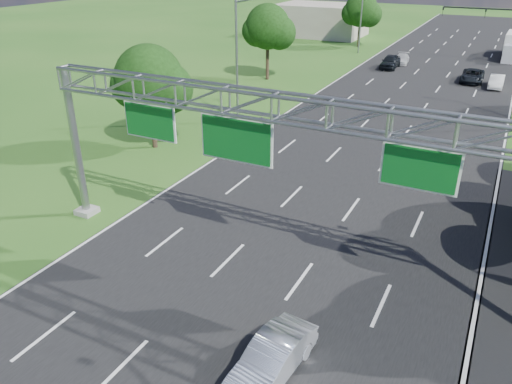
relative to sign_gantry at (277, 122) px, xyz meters
The scene contains 14 objects.
ground 19.28m from the sign_gantry, 91.05° to the left, with size 220.00×220.00×0.00m, color #235319.
road 19.28m from the sign_gantry, 91.05° to the left, with size 18.00×180.00×0.02m, color black.
sign_gantry is the anchor object (origin of this frame).
streetlight_l_near 21.47m from the sign_gantry, 122.87° to the left, with size 2.97×0.22×10.16m.
streetlight_l_far 54.28m from the sign_gantry, 102.38° to the left, with size 2.97×0.22×10.16m.
tree_verge_la 17.56m from the sign_gantry, 144.84° to the left, with size 5.76×4.80×7.40m.
tree_verge_lb 36.85m from the sign_gantry, 116.19° to the left, with size 5.76×4.80×8.06m.
tree_verge_lc 59.56m from the sign_gantry, 102.86° to the left, with size 5.76×4.80×7.62m.
building_left 69.82m from the sign_gantry, 108.69° to the left, with size 14.00×10.00×5.00m, color #9F9286.
silver_sedan 8.90m from the sign_gantry, 65.48° to the right, with size 1.43×4.09×1.35m, color silver.
car_queue_a 49.17m from the sign_gantry, 95.68° to the left, with size 1.64×4.05×1.17m, color #B8B8B8.
car_queue_b 42.68m from the sign_gantry, 84.28° to the left, with size 2.26×4.90×1.36m, color black.
car_queue_c 45.80m from the sign_gantry, 96.94° to the left, with size 1.88×4.66×1.59m, color black.
car_queue_d 41.48m from the sign_gantry, 80.55° to the left, with size 1.38×3.95×1.30m, color white.
Camera 1 is at (8.22, -5.28, 13.01)m, focal length 35.00 mm.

